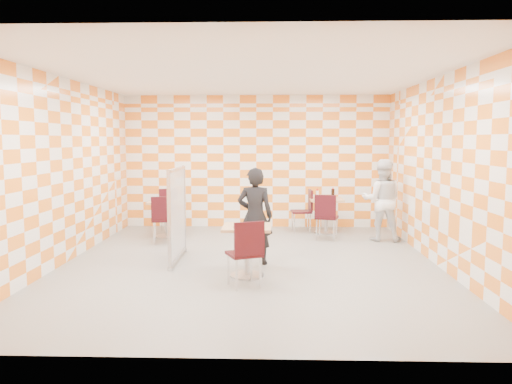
# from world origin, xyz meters

# --- Properties ---
(room_shell) EXTENTS (7.00, 7.00, 7.00)m
(room_shell) POSITION_xyz_m (0.00, 0.54, 1.50)
(room_shell) COLOR gray
(room_shell) RESTS_ON ground
(main_table) EXTENTS (0.70, 0.70, 0.75)m
(main_table) POSITION_xyz_m (-0.00, -0.73, 0.51)
(main_table) COLOR tan
(main_table) RESTS_ON ground
(second_table) EXTENTS (0.70, 0.70, 0.75)m
(second_table) POSITION_xyz_m (1.52, 2.74, 0.51)
(second_table) COLOR tan
(second_table) RESTS_ON ground
(empty_table) EXTENTS (0.70, 0.70, 0.75)m
(empty_table) POSITION_xyz_m (-1.80, 2.20, 0.51)
(empty_table) COLOR tan
(empty_table) RESTS_ON ground
(chair_main_front) EXTENTS (0.56, 0.56, 0.92)m
(chair_main_front) POSITION_xyz_m (0.02, -1.32, 0.54)
(chair_main_front) COLOR #390B11
(chair_main_front) RESTS_ON ground
(chair_second_front) EXTENTS (0.52, 0.53, 0.92)m
(chair_second_front) POSITION_xyz_m (1.43, 1.94, 0.54)
(chair_second_front) COLOR #390B11
(chair_second_front) RESTS_ON ground
(chair_second_side) EXTENTS (0.46, 0.46, 0.92)m
(chair_second_side) POSITION_xyz_m (1.09, 2.83, 0.54)
(chair_second_side) COLOR #390B11
(chair_second_side) RESTS_ON ground
(chair_empty_near) EXTENTS (0.49, 0.50, 0.92)m
(chair_empty_near) POSITION_xyz_m (-1.74, 1.54, 0.54)
(chair_empty_near) COLOR #390B11
(chair_empty_near) RESTS_ON ground
(chair_empty_far) EXTENTS (0.55, 0.56, 0.92)m
(chair_empty_far) POSITION_xyz_m (-1.88, 2.89, 0.54)
(chair_empty_far) COLOR #390B11
(chair_empty_far) RESTS_ON ground
(partition) EXTENTS (0.08, 1.38, 1.55)m
(partition) POSITION_xyz_m (-1.20, 0.19, 0.79)
(partition) COLOR white
(partition) RESTS_ON ground
(man_dark) EXTENTS (0.60, 0.42, 1.56)m
(man_dark) POSITION_xyz_m (0.09, 0.03, 0.78)
(man_dark) COLOR black
(man_dark) RESTS_ON ground
(man_white) EXTENTS (0.88, 0.74, 1.62)m
(man_white) POSITION_xyz_m (2.54, 1.99, 0.81)
(man_white) COLOR white
(man_white) RESTS_ON ground
(pizza_on_foil) EXTENTS (0.40, 0.40, 0.04)m
(pizza_on_foil) POSITION_xyz_m (-0.00, -0.75, 0.77)
(pizza_on_foil) COLOR silver
(pizza_on_foil) RESTS_ON main_table
(sport_bottle) EXTENTS (0.06, 0.06, 0.20)m
(sport_bottle) POSITION_xyz_m (1.33, 2.81, 0.84)
(sport_bottle) COLOR white
(sport_bottle) RESTS_ON second_table
(soda_bottle) EXTENTS (0.07, 0.07, 0.23)m
(soda_bottle) POSITION_xyz_m (1.67, 2.80, 0.85)
(soda_bottle) COLOR black
(soda_bottle) RESTS_ON second_table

